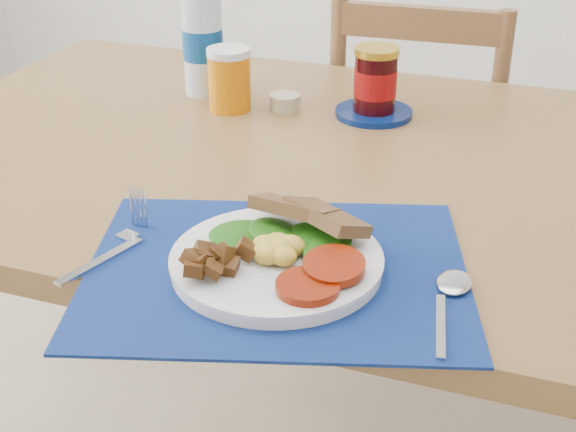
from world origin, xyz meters
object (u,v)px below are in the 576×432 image
Objects in this scene: breakfast_plate at (272,257)px; jam_on_saucer at (375,86)px; chair_far at (417,140)px; water_bottle at (202,34)px; juice_glass at (229,81)px.

breakfast_plate is 0.55m from jam_on_saucer.
chair_far reaches higher than jam_on_saucer.
chair_far reaches higher than water_bottle.
breakfast_plate is 0.66m from water_bottle.
breakfast_plate is at bearing -58.26° from water_bottle.
juice_glass is 0.77× the size of jam_on_saucer.
juice_glass is (-0.26, -0.46, 0.26)m from chair_far.
water_bottle is 0.33m from jam_on_saucer.
water_bottle is at bearing 46.69° from chair_far.
breakfast_plate is at bearing -88.40° from jam_on_saucer.
chair_far is 4.31× the size of breakfast_plate.
jam_on_saucer is (0.25, 0.05, 0.00)m from juice_glass.
breakfast_plate is at bearing -61.70° from juice_glass.
water_bottle is at bearing 140.88° from juice_glass.
chair_far is 4.22× the size of water_bottle.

